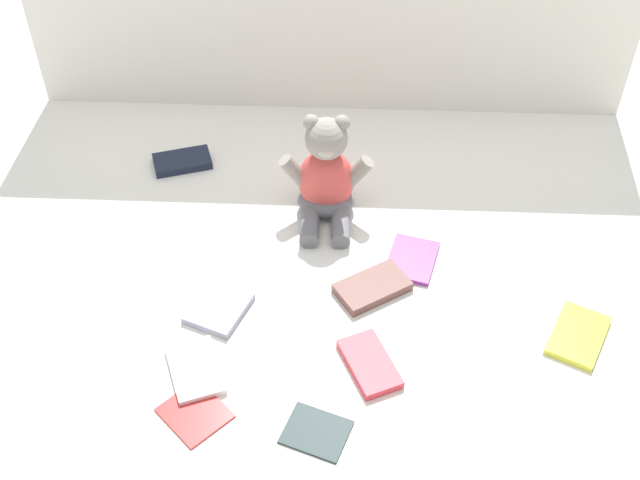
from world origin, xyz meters
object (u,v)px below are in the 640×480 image
at_px(book_case_4, 195,370).
at_px(book_case_5, 219,308).
at_px(book_case_8, 195,412).
at_px(book_case_7, 372,287).
at_px(book_case_2, 182,161).
at_px(book_case_3, 578,335).
at_px(book_case_6, 370,364).
at_px(teddy_bear, 326,179).
at_px(book_case_0, 316,431).
at_px(book_case_1, 412,259).

relative_size(book_case_4, book_case_5, 1.12).
xyz_separation_m(book_case_4, book_case_5, (0.02, 0.14, 0.00)).
bearing_deg(book_case_8, book_case_7, 178.70).
bearing_deg(book_case_2, book_case_8, 172.89).
bearing_deg(book_case_3, book_case_6, 38.55).
height_order(teddy_bear, book_case_5, teddy_bear).
relative_size(book_case_0, book_case_2, 0.82).
bearing_deg(book_case_4, teddy_bear, 42.46).
bearing_deg(book_case_0, book_case_8, -78.07).
distance_m(teddy_bear, book_case_3, 0.58).
distance_m(book_case_0, book_case_3, 0.52).
bearing_deg(book_case_1, book_case_8, 59.41).
bearing_deg(book_case_5, book_case_4, -76.87).
height_order(book_case_0, book_case_1, book_case_1).
distance_m(book_case_4, book_case_8, 0.09).
xyz_separation_m(book_case_1, book_case_7, (-0.08, -0.08, 0.00)).
xyz_separation_m(teddy_bear, book_case_3, (0.47, -0.33, -0.08)).
distance_m(book_case_0, book_case_1, 0.44).
distance_m(book_case_1, book_case_4, 0.49).
relative_size(book_case_2, book_case_8, 1.21).
xyz_separation_m(teddy_bear, book_case_8, (-0.20, -0.52, -0.08)).
distance_m(book_case_5, book_case_6, 0.31).
relative_size(book_case_3, book_case_5, 1.19).
distance_m(book_case_1, book_case_2, 0.58).
relative_size(book_case_0, book_case_3, 0.78).
relative_size(book_case_3, book_case_7, 0.97).
distance_m(teddy_bear, book_case_0, 0.55).
bearing_deg(book_case_6, book_case_3, -12.57).
height_order(teddy_bear, book_case_8, teddy_bear).
relative_size(book_case_4, book_case_8, 1.20).
xyz_separation_m(book_case_7, book_case_8, (-0.30, -0.29, -0.01)).
bearing_deg(book_case_6, book_case_0, -147.16).
bearing_deg(book_case_0, book_case_1, 176.52).
xyz_separation_m(book_case_0, book_case_3, (0.47, 0.22, 0.00)).
height_order(book_case_0, book_case_8, same).
bearing_deg(book_case_0, book_case_3, 134.95).
distance_m(book_case_2, book_case_4, 0.59).
relative_size(book_case_0, book_case_7, 0.76).
bearing_deg(book_case_0, book_case_6, 167.29).
xyz_separation_m(book_case_3, book_case_4, (-0.69, -0.11, 0.00)).
distance_m(book_case_3, book_case_6, 0.39).
bearing_deg(teddy_bear, book_case_8, -112.31).
height_order(book_case_0, book_case_3, book_case_3).
xyz_separation_m(book_case_2, book_case_5, (0.14, -0.43, -0.00)).
relative_size(teddy_bear, book_case_2, 1.87).
height_order(book_case_2, book_case_7, same).
distance_m(teddy_bear, book_case_4, 0.49).
xyz_separation_m(book_case_0, book_case_6, (0.09, 0.14, 0.00)).
relative_size(teddy_bear, book_case_6, 1.81).
bearing_deg(book_case_2, book_case_0, -172.12).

